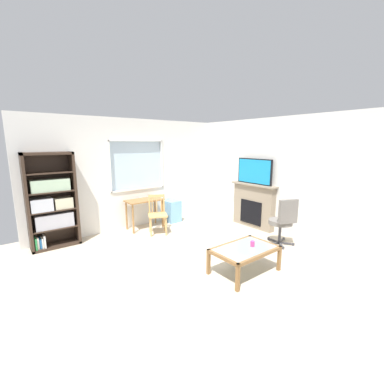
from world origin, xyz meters
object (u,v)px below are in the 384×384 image
Objects in this scene: desk_under_window at (144,204)px; tv at (254,171)px; bookshelf at (51,204)px; coffee_table at (245,251)px; plastic_drawer_unit at (172,211)px; office_chair at (283,220)px; sippy_cup at (252,244)px; wooden_chair at (157,214)px; fireplace at (253,205)px.

tv is at bearing -35.77° from desk_under_window.
bookshelf is 1.81× the size of coffee_table.
desk_under_window is at bearing -176.60° from plastic_drawer_unit.
coffee_table is (-1.48, -0.27, -0.19)m from office_chair.
bookshelf is 21.28× the size of sippy_cup.
office_chair reaches higher than wooden_chair.
fireplace is 1.18× the size of coffee_table.
office_chair is (1.65, -2.21, 0.09)m from wooden_chair.
bookshelf is 4.53m from tv.
fireplace reaches higher than desk_under_window.
desk_under_window is at bearing 97.19° from sippy_cup.
office_chair is 11.11× the size of sippy_cup.
tv is at bearing 36.18° from coffee_table.
plastic_drawer_unit is (0.84, 0.05, -0.32)m from desk_under_window.
plastic_drawer_unit is 0.57× the size of office_chair.
desk_under_window is 2.81m from tv.
sippy_cup is at bearing -98.51° from plastic_drawer_unit.
wooden_chair is (2.06, -0.63, -0.43)m from bookshelf.
fireplace reaches higher than coffee_table.
fireplace is (2.14, -1.05, 0.09)m from wooden_chair.
desk_under_window is at bearing 122.14° from office_chair.
coffee_table is (-1.96, -1.42, -0.19)m from fireplace.
tv is (-0.02, 0.00, 0.85)m from fireplace.
plastic_drawer_unit is at bearing 35.94° from wooden_chair.
wooden_chair is 0.90× the size of office_chair.
coffee_table is at bearing 167.60° from sippy_cup.
plastic_drawer_unit reaches higher than coffee_table.
desk_under_window is 9.94× the size of sippy_cup.
bookshelf is at bearing 142.59° from office_chair.
plastic_drawer_unit is at bearing 3.40° from desk_under_window.
bookshelf is at bearing 163.03° from wooden_chair.
office_chair is at bearing -53.19° from wooden_chair.
fireplace is 1.27× the size of tv.
fireplace is at bearing 0.00° from tv.
coffee_table is 11.76× the size of sippy_cup.
tv reaches higher than plastic_drawer_unit.
desk_under_window is at bearing 96.64° from wooden_chair.
fireplace is 1.25× the size of office_chair.
plastic_drawer_unit is 0.58× the size of tv.
coffee_table is at bearing -144.08° from fireplace.
sippy_cup is (0.15, -0.03, 0.10)m from coffee_table.
bookshelf is 2.90m from plastic_drawer_unit.
sippy_cup is (-1.80, -1.46, -0.94)m from tv.
wooden_chair is 0.72× the size of fireplace.
fireplace is at bearing -35.55° from desk_under_window.
office_chair reaches higher than desk_under_window.
bookshelf is 3.34× the size of plastic_drawer_unit.
desk_under_window is at bearing -3.16° from bookshelf.
desk_under_window is 0.90m from plastic_drawer_unit.
coffee_table is (-1.95, -1.42, -1.04)m from tv.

